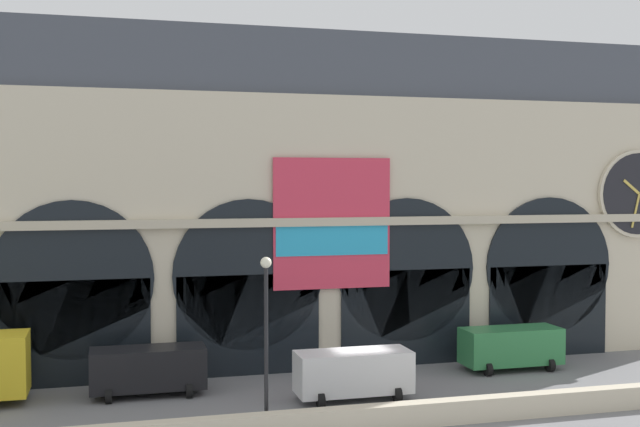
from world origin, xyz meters
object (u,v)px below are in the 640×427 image
object	(u,v)px
van_center	(353,372)
street_lamp_quayside	(266,321)
van_midwest	(148,369)
van_mideast	(511,346)

from	to	relation	value
van_center	street_lamp_quayside	world-z (taller)	street_lamp_quayside
van_center	street_lamp_quayside	bearing A→B (deg)	-142.91
van_midwest	van_center	distance (m)	9.43
van_midwest	street_lamp_quayside	bearing A→B (deg)	-57.56
van_mideast	street_lamp_quayside	world-z (taller)	street_lamp_quayside
van_mideast	van_center	bearing A→B (deg)	-161.25
street_lamp_quayside	van_center	bearing A→B (deg)	37.09
van_midwest	van_center	world-z (taller)	same
van_midwest	street_lamp_quayside	xyz separation A→B (m)	(4.22, -6.64, 3.17)
van_center	van_midwest	bearing A→B (deg)	160.77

